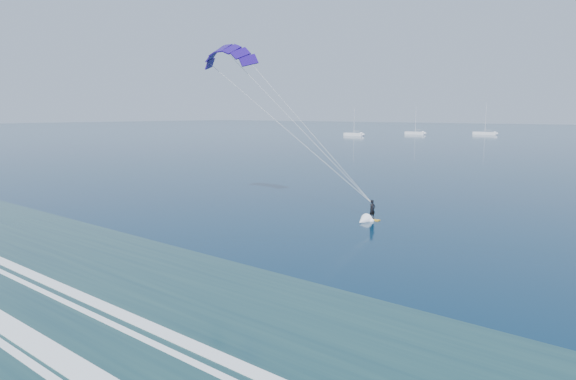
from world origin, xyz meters
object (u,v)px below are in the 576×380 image
(sailboat_1, at_px, (415,133))
(sailboat_0, at_px, (354,134))
(sailboat_2, at_px, (485,133))
(kitesurfer_rig, at_px, (294,122))

(sailboat_1, bearing_deg, sailboat_0, -115.30)
(sailboat_0, bearing_deg, sailboat_1, 64.70)
(sailboat_1, relative_size, sailboat_2, 0.93)
(kitesurfer_rig, distance_m, sailboat_0, 166.62)
(kitesurfer_rig, xyz_separation_m, sailboat_1, (-71.26, 171.63, -7.88))
(sailboat_2, bearing_deg, kitesurfer_rig, -76.01)
(kitesurfer_rig, height_order, sailboat_0, kitesurfer_rig)
(kitesurfer_rig, relative_size, sailboat_0, 1.55)
(kitesurfer_rig, height_order, sailboat_2, kitesurfer_rig)
(kitesurfer_rig, xyz_separation_m, sailboat_2, (-46.95, 188.39, -7.88))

